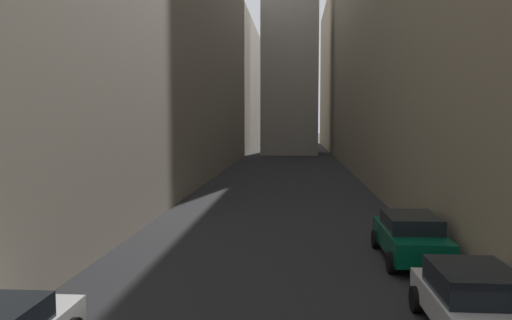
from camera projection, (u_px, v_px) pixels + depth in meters
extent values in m
plane|color=#232326|center=(286.00, 173.00, 42.86)|extent=(264.00, 264.00, 0.00)
cube|color=gray|center=(160.00, 63.00, 44.96)|extent=(11.44, 108.00, 18.94)
cube|color=gray|center=(429.00, 36.00, 43.04)|extent=(13.01, 108.00, 22.98)
cube|color=silver|center=(475.00, 311.00, 10.30)|extent=(1.68, 4.12, 0.56)
cube|color=black|center=(473.00, 281.00, 10.43)|extent=(1.54, 2.05, 0.56)
cylinder|color=black|center=(416.00, 299.00, 11.78)|extent=(0.22, 0.60, 0.60)
cylinder|color=black|center=(491.00, 301.00, 11.65)|extent=(0.22, 0.60, 0.60)
cube|color=#05472D|center=(410.00, 240.00, 16.12)|extent=(1.70, 4.32, 0.69)
cube|color=black|center=(411.00, 222.00, 16.05)|extent=(1.57, 2.24, 0.47)
cylinder|color=black|center=(375.00, 239.00, 17.67)|extent=(0.22, 0.63, 0.63)
cylinder|color=black|center=(426.00, 240.00, 17.54)|extent=(0.22, 0.63, 0.63)
cylinder|color=black|center=(391.00, 263.00, 14.75)|extent=(0.22, 0.63, 0.63)
cylinder|color=black|center=(452.00, 264.00, 14.62)|extent=(0.22, 0.63, 0.63)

